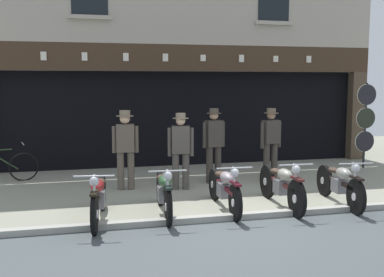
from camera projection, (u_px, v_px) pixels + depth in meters
ground at (274, 241)px, 6.86m from camera, size 23.03×22.00×0.18m
shop_facade at (171, 102)px, 14.37m from camera, size 11.33×4.42×6.13m
motorcycle_left at (98, 197)px, 7.68m from camera, size 0.62×2.01×0.91m
motorcycle_center_left at (164, 191)px, 8.05m from camera, size 0.62×1.94×0.91m
motorcycle_center at (224, 187)px, 8.36m from camera, size 0.62×2.04×0.90m
motorcycle_center_right at (281, 184)px, 8.54m from camera, size 0.62×2.07×0.92m
motorcycle_right at (340, 183)px, 8.71m from camera, size 0.62×1.98×0.91m
salesman_left at (125, 145)px, 9.88m from camera, size 0.56×0.37×1.71m
shopkeeper_center at (181, 147)px, 9.90m from camera, size 0.55×0.34×1.66m
salesman_right at (214, 142)px, 10.55m from camera, size 0.55×0.34×1.72m
assistant_far_right at (271, 141)px, 10.77m from camera, size 0.55×0.34×1.71m
tyre_sign_pole at (366, 119)px, 12.34m from camera, size 0.57×0.06×2.29m
advert_board_near at (89, 97)px, 12.19m from camera, size 0.68×0.03×0.99m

